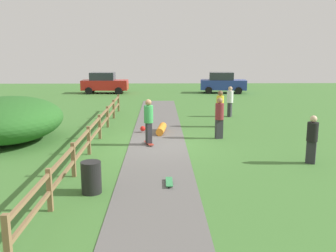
% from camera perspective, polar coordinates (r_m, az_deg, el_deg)
% --- Properties ---
extents(ground_plane, '(60.00, 60.00, 0.00)m').
position_cam_1_polar(ground_plane, '(15.62, -1.62, -3.01)').
color(ground_plane, '#427533').
extents(asphalt_path, '(2.40, 28.00, 0.02)m').
position_cam_1_polar(asphalt_path, '(15.62, -1.62, -2.97)').
color(asphalt_path, '#605E5B').
rests_on(asphalt_path, ground_plane).
extents(wooden_fence, '(0.12, 18.12, 1.10)m').
position_cam_1_polar(wooden_fence, '(15.71, -11.17, -0.64)').
color(wooden_fence, olive).
rests_on(wooden_fence, ground_plane).
extents(bush_large, '(4.67, 5.60, 1.94)m').
position_cam_1_polar(bush_large, '(17.62, -23.38, 0.94)').
color(bush_large, '#286023').
rests_on(bush_large, ground_plane).
extents(trash_bin, '(0.56, 0.56, 0.90)m').
position_cam_1_polar(trash_bin, '(10.65, -11.65, -7.70)').
color(trash_bin, black).
rests_on(trash_bin, ground_plane).
extents(skater_riding, '(0.48, 0.82, 1.92)m').
position_cam_1_polar(skater_riding, '(15.48, -2.98, 1.01)').
color(skater_riding, '#B23326').
rests_on(skater_riding, asphalt_path).
extents(skater_fallen, '(1.29, 1.59, 0.36)m').
position_cam_1_polar(skater_fallen, '(17.93, -1.26, -0.45)').
color(skater_fallen, orange).
rests_on(skater_fallen, asphalt_path).
extents(skateboard_loose, '(0.20, 0.80, 0.08)m').
position_cam_1_polar(skateboard_loose, '(11.16, 0.19, -8.53)').
color(skateboard_loose, '#338C4C').
rests_on(skateboard_loose, asphalt_path).
extents(bystander_yellow, '(0.54, 0.54, 1.89)m').
position_cam_1_polar(bystander_yellow, '(19.43, 7.95, 2.92)').
color(bystander_yellow, '#2D2D33').
rests_on(bystander_yellow, ground_plane).
extents(bystander_black, '(0.52, 0.52, 1.71)m').
position_cam_1_polar(bystander_black, '(13.91, 21.17, -1.61)').
color(bystander_black, '#2D2D33').
rests_on(bystander_black, ground_plane).
extents(bystander_white, '(0.51, 0.51, 1.81)m').
position_cam_1_polar(bystander_white, '(22.59, 9.45, 3.94)').
color(bystander_white, '#2D2D33').
rests_on(bystander_white, ground_plane).
extents(bystander_maroon, '(0.46, 0.46, 1.86)m').
position_cam_1_polar(bystander_maroon, '(16.82, 7.86, 1.54)').
color(bystander_maroon, '#2D2D33').
rests_on(bystander_maroon, ground_plane).
extents(parked_car_red, '(4.23, 2.05, 1.92)m').
position_cam_1_polar(parked_car_red, '(35.21, -9.70, 6.52)').
color(parked_car_red, red).
rests_on(parked_car_red, ground_plane).
extents(parked_car_blue, '(4.37, 2.38, 1.92)m').
position_cam_1_polar(parked_car_blue, '(35.32, 8.37, 6.57)').
color(parked_car_blue, '#283D99').
rests_on(parked_car_blue, ground_plane).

